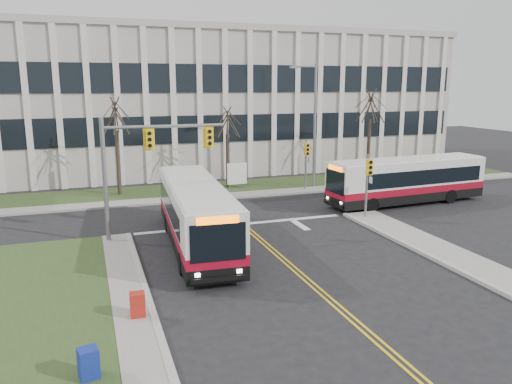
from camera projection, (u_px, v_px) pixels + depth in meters
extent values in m
plane|color=black|center=(302.00, 276.00, 20.57)|extent=(120.00, 120.00, 0.00)
cube|color=#9E9B93|center=(143.00, 369.00, 13.72)|extent=(1.20, 26.00, 0.14)
cube|color=#9E9B93|center=(279.00, 192.00, 36.20)|extent=(44.00, 1.60, 0.14)
cube|color=#31461E|center=(266.00, 185.00, 38.79)|extent=(44.00, 5.00, 0.12)
cube|color=beige|center=(224.00, 103.00, 48.63)|extent=(40.00, 16.00, 12.00)
cylinder|color=slate|center=(105.00, 182.00, 24.26)|extent=(0.22, 0.22, 6.20)
cylinder|color=slate|center=(165.00, 126.00, 24.66)|extent=(6.00, 0.16, 0.16)
cube|color=yellow|center=(149.00, 139.00, 24.40)|extent=(0.34, 0.24, 0.92)
cube|color=yellow|center=(209.00, 137.00, 25.35)|extent=(0.34, 0.24, 0.92)
cylinder|color=slate|center=(367.00, 187.00, 28.93)|extent=(0.14, 0.14, 3.80)
cube|color=yellow|center=(369.00, 167.00, 28.49)|extent=(0.34, 0.24, 0.92)
cylinder|color=slate|center=(306.00, 165.00, 36.79)|extent=(0.14, 0.14, 3.80)
cube|color=yellow|center=(307.00, 149.00, 36.35)|extent=(0.34, 0.24, 0.92)
cylinder|color=slate|center=(315.00, 127.00, 37.18)|extent=(0.20, 0.20, 9.20)
cylinder|color=slate|center=(305.00, 66.00, 35.97)|extent=(1.80, 0.14, 0.14)
cube|color=slate|center=(293.00, 67.00, 35.69)|extent=(0.50, 0.25, 0.18)
cylinder|color=slate|center=(229.00, 183.00, 37.25)|extent=(0.08, 0.08, 1.00)
cylinder|color=slate|center=(245.00, 182.00, 37.63)|extent=(0.08, 0.08, 1.00)
cube|color=white|center=(237.00, 174.00, 37.29)|extent=(1.50, 0.12, 1.60)
cylinder|color=#42352B|center=(118.00, 164.00, 34.83)|extent=(0.28, 0.28, 4.62)
cylinder|color=#42352B|center=(228.00, 161.00, 37.60)|extent=(0.28, 0.28, 4.09)
cylinder|color=#42352B|center=(368.00, 149.00, 41.13)|extent=(0.28, 0.28, 4.95)
cube|color=navy|center=(89.00, 365.00, 13.15)|extent=(0.59, 0.55, 0.95)
cube|color=#A21F15|center=(138.00, 306.00, 16.64)|extent=(0.52, 0.47, 0.95)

